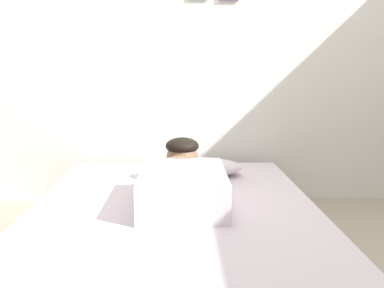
# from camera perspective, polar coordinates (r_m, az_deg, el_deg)

# --- Properties ---
(back_wall) EXTENTS (4.37, 0.12, 2.50)m
(back_wall) POSITION_cam_1_polar(r_m,az_deg,el_deg) (3.47, 2.58, 13.66)
(back_wall) COLOR silver
(back_wall) RESTS_ON ground
(bed) EXTENTS (1.47, 2.01, 0.31)m
(bed) POSITION_cam_1_polar(r_m,az_deg,el_deg) (2.45, -2.20, -10.61)
(bed) COLOR #726051
(bed) RESTS_ON ground
(pillow) EXTENTS (0.52, 0.32, 0.11)m
(pillow) POSITION_cam_1_polar(r_m,az_deg,el_deg) (2.94, 1.11, -2.90)
(pillow) COLOR silver
(pillow) RESTS_ON bed
(person_lying) EXTENTS (0.43, 0.92, 0.27)m
(person_lying) POSITION_cam_1_polar(r_m,az_deg,el_deg) (2.43, -1.18, -4.31)
(person_lying) COLOR silver
(person_lying) RESTS_ON bed
(coffee_cup) EXTENTS (0.12, 0.09, 0.07)m
(coffee_cup) POSITION_cam_1_polar(r_m,az_deg,el_deg) (2.86, -0.51, -3.60)
(coffee_cup) COLOR #D84C47
(coffee_cup) RESTS_ON bed
(cell_phone) EXTENTS (0.07, 0.14, 0.01)m
(cell_phone) POSITION_cam_1_polar(r_m,az_deg,el_deg) (2.45, -2.86, -6.62)
(cell_phone) COLOR black
(cell_phone) RESTS_ON bed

